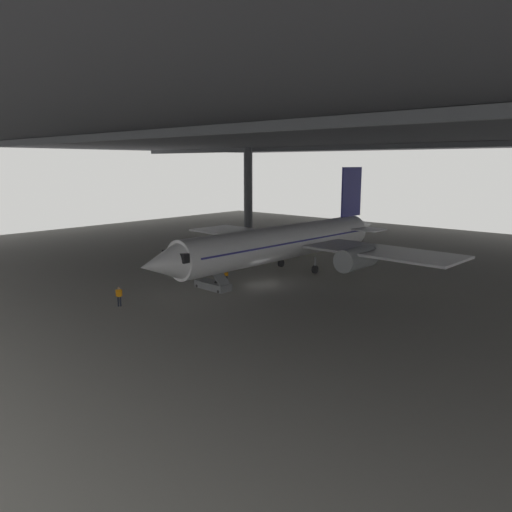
# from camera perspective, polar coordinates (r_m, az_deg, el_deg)

# --- Properties ---
(ground_plane) EXTENTS (110.00, 110.00, 0.00)m
(ground_plane) POSITION_cam_1_polar(r_m,az_deg,el_deg) (49.63, 0.16, -3.20)
(ground_plane) COLOR gray
(hangar_structure) EXTENTS (121.00, 99.00, 15.95)m
(hangar_structure) POSITION_cam_1_polar(r_m,az_deg,el_deg) (59.29, 9.25, 13.87)
(hangar_structure) COLOR #4C4F54
(hangar_structure) RESTS_ON ground_plane
(airplane_main) EXTENTS (35.43, 36.78, 11.51)m
(airplane_main) POSITION_cam_1_polar(r_m,az_deg,el_deg) (53.69, 3.50, 1.62)
(airplane_main) COLOR white
(airplane_main) RESTS_ON ground_plane
(boarding_stairs) EXTENTS (4.26, 1.64, 4.67)m
(boarding_stairs) POSITION_cam_1_polar(r_m,az_deg,el_deg) (47.50, -5.10, -2.97)
(boarding_stairs) COLOR slate
(boarding_stairs) RESTS_ON ground_plane
(crew_worker_near_nose) EXTENTS (0.38, 0.48, 1.71)m
(crew_worker_near_nose) POSITION_cam_1_polar(r_m,az_deg,el_deg) (43.11, -15.69, -4.43)
(crew_worker_near_nose) COLOR #232838
(crew_worker_near_nose) RESTS_ON ground_plane
(crew_worker_by_stairs) EXTENTS (0.55, 0.25, 1.71)m
(crew_worker_by_stairs) POSITION_cam_1_polar(r_m,az_deg,el_deg) (49.18, -3.49, -2.18)
(crew_worker_by_stairs) COLOR #232838
(crew_worker_by_stairs) RESTS_ON ground_plane
(baggage_tug) EXTENTS (1.62, 2.38, 0.90)m
(baggage_tug) POSITION_cam_1_polar(r_m,az_deg,el_deg) (66.57, 5.65, 0.81)
(baggage_tug) COLOR yellow
(baggage_tug) RESTS_ON ground_plane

